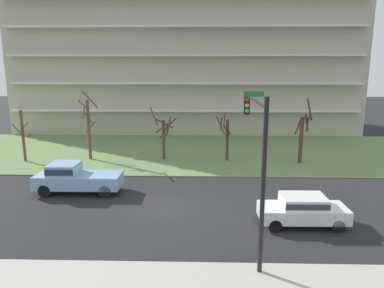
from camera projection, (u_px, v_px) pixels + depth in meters
ground at (167, 208)px, 20.56m from camera, size 160.00×160.00×0.00m
grass_lawn_strip at (181, 151)px, 34.23m from camera, size 80.00×16.00×0.08m
apartment_building at (187, 57)px, 46.15m from camera, size 41.34×13.33×18.49m
tree_far_left at (23, 135)px, 30.19m from camera, size 1.39×1.40×4.46m
tree_left at (89, 126)px, 30.71m from camera, size 1.69×1.49×6.07m
tree_center at (164, 134)px, 30.80m from camera, size 2.39×2.38×4.62m
tree_right at (226, 137)px, 30.46m from camera, size 1.33×1.65×4.05m
tree_far_right at (302, 135)px, 29.61m from camera, size 1.46×1.46×5.57m
sedan_white_near_left at (303, 209)px, 18.23m from camera, size 4.42×1.86×1.57m
pickup_blue_center_left at (75, 177)px, 22.95m from camera, size 5.41×2.02×1.95m
traffic_signal_mast at (256, 145)px, 14.88m from camera, size 0.90×5.96×6.94m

